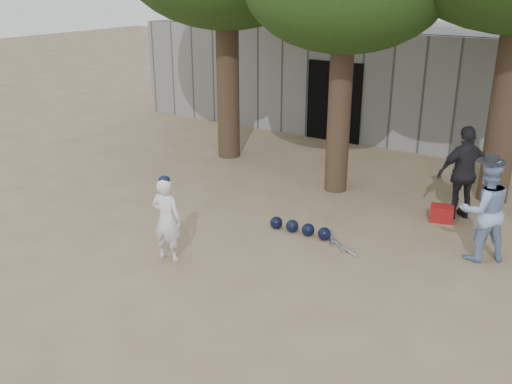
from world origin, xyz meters
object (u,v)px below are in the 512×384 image
Objects in this scene: spectator_blue at (484,210)px; spectator_dark at (464,173)px; red_bag at (442,213)px; boy_player at (167,219)px.

spectator_dark reaches higher than spectator_blue.
red_bag is (-0.94, 1.21, -0.70)m from spectator_blue.
spectator_blue is at bearing -156.76° from boy_player.
red_bag is at bearing 15.37° from spectator_dark.
spectator_blue is 0.94× the size of spectator_dark.
spectator_dark reaches higher than red_bag.
boy_player is 5.08m from spectator_blue.
spectator_dark reaches higher than boy_player.
spectator_dark is (-0.70, 1.58, 0.05)m from spectator_blue.
boy_player is at bearing 8.38° from spectator_dark.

